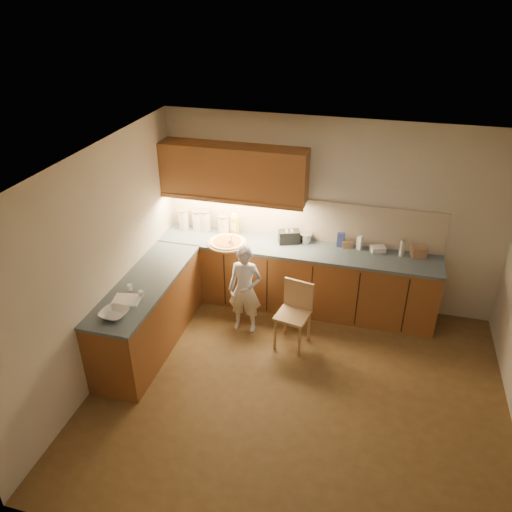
% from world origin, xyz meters
% --- Properties ---
extents(room, '(4.54, 4.50, 2.62)m').
position_xyz_m(room, '(0.00, 0.00, 1.68)').
color(room, brown).
rests_on(room, ground).
extents(l_counter, '(3.77, 2.62, 0.92)m').
position_xyz_m(l_counter, '(-0.92, 1.25, 0.46)').
color(l_counter, brown).
rests_on(l_counter, ground).
extents(backsplash, '(3.75, 0.02, 0.58)m').
position_xyz_m(backsplash, '(-0.38, 1.99, 1.21)').
color(backsplash, beige).
rests_on(backsplash, l_counter).
extents(upper_cabinets, '(1.95, 0.36, 0.73)m').
position_xyz_m(upper_cabinets, '(-1.27, 1.82, 1.85)').
color(upper_cabinets, brown).
rests_on(upper_cabinets, ground).
extents(pizza_on_board, '(0.54, 0.54, 0.22)m').
position_xyz_m(pizza_on_board, '(-1.30, 1.56, 0.94)').
color(pizza_on_board, '#A68553').
rests_on(pizza_on_board, l_counter).
extents(child, '(0.44, 0.30, 1.20)m').
position_xyz_m(child, '(-0.89, 1.01, 0.60)').
color(child, white).
rests_on(child, ground).
extents(wooden_chair, '(0.45, 0.45, 0.85)m').
position_xyz_m(wooden_chair, '(-0.22, 0.90, 0.49)').
color(wooden_chair, tan).
rests_on(wooden_chair, ground).
extents(mixing_bowl, '(0.31, 0.31, 0.07)m').
position_xyz_m(mixing_bowl, '(-1.95, -0.32, 0.96)').
color(mixing_bowl, silver).
rests_on(mixing_bowl, l_counter).
extents(canister_a, '(0.15, 0.15, 0.29)m').
position_xyz_m(canister_a, '(-2.03, 1.84, 1.07)').
color(canister_a, beige).
rests_on(canister_a, l_counter).
extents(canister_b, '(0.17, 0.17, 0.29)m').
position_xyz_m(canister_b, '(-1.83, 1.88, 1.07)').
color(canister_b, silver).
rests_on(canister_b, l_counter).
extents(canister_c, '(0.16, 0.16, 0.30)m').
position_xyz_m(canister_c, '(-1.73, 1.88, 1.07)').
color(canister_c, beige).
rests_on(canister_c, l_counter).
extents(canister_d, '(0.17, 0.17, 0.27)m').
position_xyz_m(canister_d, '(-1.44, 1.86, 1.06)').
color(canister_d, silver).
rests_on(canister_d, l_counter).
extents(oil_jug, '(0.12, 0.11, 0.31)m').
position_xyz_m(oil_jug, '(-1.29, 1.87, 1.06)').
color(oil_jug, gold).
rests_on(oil_jug, l_counter).
extents(toaster, '(0.31, 0.24, 0.18)m').
position_xyz_m(toaster, '(-0.50, 1.81, 1.01)').
color(toaster, black).
rests_on(toaster, l_counter).
extents(steel_pot, '(0.16, 0.16, 0.13)m').
position_xyz_m(steel_pot, '(-0.29, 1.89, 0.98)').
color(steel_pot, '#B2B2B7').
rests_on(steel_pot, l_counter).
extents(blue_box, '(0.10, 0.07, 0.19)m').
position_xyz_m(blue_box, '(0.18, 1.89, 1.02)').
color(blue_box, '#2E3B8C').
rests_on(blue_box, l_counter).
extents(card_box_a, '(0.15, 0.12, 0.10)m').
position_xyz_m(card_box_a, '(0.28, 1.88, 0.97)').
color(card_box_a, tan).
rests_on(card_box_a, l_counter).
extents(white_bottle, '(0.08, 0.08, 0.19)m').
position_xyz_m(white_bottle, '(0.43, 1.87, 1.01)').
color(white_bottle, white).
rests_on(white_bottle, l_counter).
extents(flat_pack, '(0.22, 0.19, 0.07)m').
position_xyz_m(flat_pack, '(0.67, 1.87, 0.96)').
color(flat_pack, white).
rests_on(flat_pack, l_counter).
extents(tall_jar, '(0.08, 0.08, 0.24)m').
position_xyz_m(tall_jar, '(0.98, 1.83, 1.04)').
color(tall_jar, beige).
rests_on(tall_jar, l_counter).
extents(card_box_b, '(0.21, 0.18, 0.14)m').
position_xyz_m(card_box_b, '(1.19, 1.87, 0.99)').
color(card_box_b, tan).
rests_on(card_box_b, l_counter).
extents(dough_cloth, '(0.33, 0.28, 0.02)m').
position_xyz_m(dough_cloth, '(-1.97, -0.02, 0.93)').
color(dough_cloth, white).
rests_on(dough_cloth, l_counter).
extents(spice_jar_a, '(0.06, 0.06, 0.07)m').
position_xyz_m(spice_jar_a, '(-2.03, 0.19, 0.96)').
color(spice_jar_a, white).
rests_on(spice_jar_a, l_counter).
extents(spice_jar_b, '(0.06, 0.06, 0.07)m').
position_xyz_m(spice_jar_b, '(-1.85, 0.10, 0.96)').
color(spice_jar_b, white).
rests_on(spice_jar_b, l_counter).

